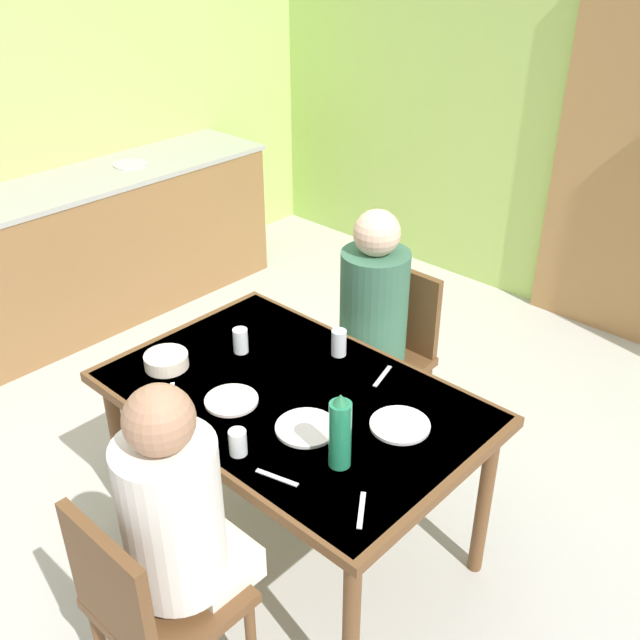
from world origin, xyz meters
The scene contains 22 objects.
ground_plane centered at (0.00, 0.00, 0.00)m, with size 6.37×6.37×0.00m, color #B6B6B0.
wall_back centered at (0.00, 2.45, 1.27)m, with size 4.60×0.10×2.54m, color #A9CC67.
wall_left centered at (-2.20, 0.61, 1.27)m, with size 0.10×3.67×2.54m, color #A9CF66.
door_wooden centered at (0.51, 2.37, 1.00)m, with size 0.80×0.05×2.00m, color #A07344.
kitchen_counter centered at (-1.87, 0.36, 0.45)m, with size 0.61×2.42×0.91m.
dining_table centered at (0.40, -0.16, 0.68)m, with size 1.39×0.91×0.75m.
chair_near_diner centered at (0.58, -0.97, 0.50)m, with size 0.40×0.40×0.87m.
chair_far_diner centered at (0.22, 0.65, 0.50)m, with size 0.40×0.40×0.87m.
person_near_diner centered at (0.58, -0.83, 0.78)m, with size 0.30×0.37×0.77m.
person_far_diner centered at (0.22, 0.51, 0.78)m, with size 0.30×0.37×0.77m.
water_bottle_green_near centered at (0.78, -0.33, 0.88)m, with size 0.07×0.07×0.27m.
serving_bowl_center centered at (-0.09, -0.36, 0.78)m, with size 0.17×0.17×0.06m, color beige.
dinner_plate_near_left centered at (0.57, -0.27, 0.75)m, with size 0.21×0.21×0.01m, color white.
dinner_plate_near_right centered at (0.27, -0.34, 0.75)m, with size 0.20×0.20×0.01m, color white.
dinner_plate_far_center centered at (0.80, -0.04, 0.75)m, with size 0.21×0.21×0.01m, color white.
drinking_glass_by_near_diner centered at (0.04, -0.09, 0.80)m, with size 0.06×0.06×0.10m, color silver.
drinking_glass_by_far_diner centered at (0.34, 0.16, 0.80)m, with size 0.06×0.06×0.11m, color silver.
drinking_glass_spare_center centered at (0.50, -0.51, 0.79)m, with size 0.06×0.06×0.09m, color silver.
cutlery_knife_near centered at (0.96, -0.44, 0.75)m, with size 0.15×0.02×0.00m, color silver.
cutlery_fork_near centered at (0.68, -0.51, 0.75)m, with size 0.15×0.02×0.00m, color silver.
cutlery_knife_far centered at (0.08, -0.46, 0.75)m, with size 0.15×0.02×0.00m, color silver.
cutlery_fork_far centered at (0.57, 0.15, 0.75)m, with size 0.15×0.02×0.00m, color silver.
Camera 1 is at (1.95, -1.68, 2.32)m, focal length 40.93 mm.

